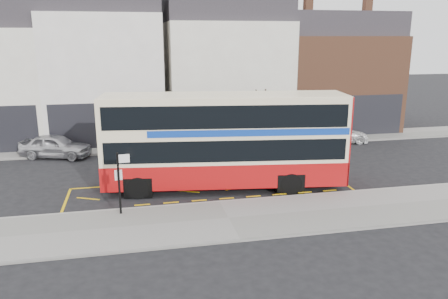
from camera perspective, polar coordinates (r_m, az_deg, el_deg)
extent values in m
plane|color=black|center=(20.64, -0.80, -6.77)|extent=(120.00, 120.00, 0.00)
cube|color=gray|center=(18.53, 0.59, -9.10)|extent=(40.00, 4.00, 0.15)
cube|color=gray|center=(20.27, -0.60, -6.95)|extent=(40.00, 0.15, 0.15)
cube|color=gray|center=(30.99, -4.73, 0.67)|extent=(50.00, 3.00, 0.15)
cube|color=white|center=(34.04, -15.11, 9.04)|extent=(8.00, 8.00, 9.00)
cube|color=#28262B|center=(33.98, -15.74, 18.13)|extent=(8.00, 7.20, 1.80)
cube|color=black|center=(30.51, -15.10, 2.93)|extent=(7.36, 0.06, 3.20)
cube|color=black|center=(30.57, -15.08, 2.57)|extent=(5.60, 0.04, 2.00)
cube|color=white|center=(34.76, 0.08, 9.23)|extent=(9.00, 8.00, 8.50)
cube|color=#28262B|center=(34.66, 0.08, 17.74)|extent=(9.00, 7.20, 1.80)
cube|color=#14732B|center=(31.29, 1.59, 3.71)|extent=(8.28, 0.06, 3.20)
cube|color=black|center=(31.35, 1.58, 3.36)|extent=(6.30, 0.04, 2.00)
cube|color=brown|center=(37.71, 13.73, 8.48)|extent=(9.00, 8.00, 7.50)
cube|color=#28262B|center=(37.53, 14.18, 15.55)|extent=(9.00, 7.20, 1.80)
cube|color=brown|center=(35.58, 10.93, 17.89)|extent=(0.60, 0.60, 1.20)
cube|color=brown|center=(37.73, 18.21, 17.25)|extent=(0.60, 0.60, 1.20)
cube|color=black|center=(34.49, 16.33, 4.15)|extent=(8.28, 0.06, 3.20)
cube|color=black|center=(34.54, 16.30, 3.83)|extent=(6.30, 0.04, 2.00)
cube|color=beige|center=(21.72, 0.08, 1.44)|extent=(12.16, 4.23, 4.39)
cube|color=#9C0C0E|center=(22.14, 0.08, -2.59)|extent=(12.21, 4.27, 1.19)
cube|color=#9C0C0E|center=(22.95, 15.02, 1.65)|extent=(0.42, 2.73, 4.39)
cube|color=black|center=(21.79, 0.08, 0.68)|extent=(11.70, 4.23, 1.03)
cube|color=black|center=(21.46, 0.08, 4.89)|extent=(11.70, 4.23, 1.08)
cube|color=#0E359B|center=(21.71, 2.93, 2.95)|extent=(9.81, 3.97, 0.32)
cube|color=black|center=(22.21, -15.38, -0.31)|extent=(0.38, 2.48, 1.73)
cube|color=black|center=(21.81, -15.71, 4.50)|extent=(0.38, 2.48, 1.08)
cube|color=black|center=(21.97, -15.53, 2.28)|extent=(0.30, 1.89, 0.38)
cube|color=beige|center=(21.33, 0.08, 7.04)|extent=(12.15, 4.12, 0.13)
cylinder|color=black|center=(21.20, -11.15, -4.91)|extent=(1.11, 0.44, 1.08)
cylinder|color=black|center=(23.52, -10.49, -2.90)|extent=(1.11, 0.44, 1.08)
cylinder|color=black|center=(21.59, 8.70, -4.43)|extent=(1.11, 0.44, 1.08)
cylinder|color=black|center=(23.88, 7.38, -2.51)|extent=(1.11, 0.44, 1.08)
cube|color=black|center=(18.96, -13.55, -4.34)|extent=(0.10, 0.10, 2.70)
cube|color=white|center=(18.66, -12.92, -1.15)|extent=(0.49, 0.08, 0.40)
cube|color=white|center=(18.90, -13.62, -3.26)|extent=(0.32, 0.06, 0.45)
imported|color=#BCBBC0|center=(29.65, -21.16, 0.42)|extent=(4.74, 3.07, 1.50)
imported|color=#3C3F43|center=(28.83, -0.62, 1.03)|extent=(4.62, 1.90, 1.49)
imported|color=white|center=(32.81, 14.73, 1.99)|extent=(4.52, 2.61, 1.23)
cylinder|color=black|center=(32.26, 4.04, 2.76)|extent=(0.24, 0.24, 1.82)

